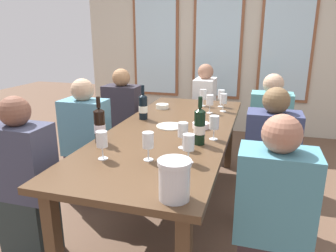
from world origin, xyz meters
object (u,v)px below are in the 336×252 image
object	(u,v)px
tasting_bowl_1	(201,125)
wine_glass_2	(203,94)
seated_person_5	(269,134)
wine_glass_5	(221,95)
white_plate_0	(170,126)
wine_glass_3	(210,100)
seated_person_1	(270,165)
wine_glass_4	(102,140)
seated_person_0	(87,145)
metal_pitcher	(174,179)
wine_bottle_1	(143,107)
wine_glass_1	(223,100)
wine_bottle_2	(200,126)
wine_glass_0	(183,130)
tasting_bowl_0	(162,106)
seated_person_2	(25,184)
seated_person_4	(123,122)
wine_glass_6	(214,124)
seated_person_6	(204,111)
wine_bottle_0	(100,125)
dining_table	(171,137)
seated_person_3	(272,224)
wine_glass_7	(189,144)

from	to	relation	value
tasting_bowl_1	wine_glass_2	size ratio (longest dim) A/B	0.76
seated_person_5	wine_glass_5	bearing A→B (deg)	166.46
white_plate_0	wine_glass_3	distance (m)	0.60
seated_person_1	seated_person_5	xyz separation A→B (m)	(0.00, 0.77, 0.00)
wine_glass_4	seated_person_0	distance (m)	0.94
metal_pitcher	wine_bottle_1	world-z (taller)	wine_bottle_1
wine_glass_3	seated_person_1	distance (m)	0.88
wine_glass_1	wine_bottle_2	bearing A→B (deg)	-92.51
seated_person_5	wine_glass_0	bearing A→B (deg)	-116.37
wine_glass_5	tasting_bowl_0	bearing A→B (deg)	-155.80
white_plate_0	wine_glass_5	distance (m)	0.90
white_plate_0	wine_glass_4	size ratio (longest dim) A/B	1.26
seated_person_2	seated_person_4	bearing A→B (deg)	90.00
wine_glass_4	wine_glass_5	distance (m)	1.68
metal_pitcher	wine_glass_6	distance (m)	0.89
wine_glass_0	seated_person_6	xyz separation A→B (m)	(-0.19, 1.91, -0.34)
wine_bottle_0	wine_bottle_1	bearing A→B (deg)	84.11
dining_table	seated_person_3	distance (m)	1.12
wine_bottle_2	wine_glass_2	bearing A→B (deg)	99.11
wine_bottle_1	wine_glass_7	world-z (taller)	wine_bottle_1
wine_glass_6	seated_person_1	xyz separation A→B (m)	(0.41, 0.16, -0.33)
wine_bottle_2	seated_person_5	distance (m)	1.21
wine_glass_5	seated_person_4	size ratio (longest dim) A/B	0.16
dining_table	tasting_bowl_1	bearing A→B (deg)	19.90
wine_glass_6	seated_person_4	xyz separation A→B (m)	(-1.12, 0.92, -0.33)
tasting_bowl_0	wine_glass_1	world-z (taller)	wine_glass_1
wine_bottle_1	tasting_bowl_1	world-z (taller)	wine_bottle_1
seated_person_6	metal_pitcher	bearing A→B (deg)	-83.11
tasting_bowl_0	tasting_bowl_1	bearing A→B (deg)	-48.46
wine_glass_4	wine_bottle_0	bearing A→B (deg)	120.38
seated_person_3	seated_person_4	world-z (taller)	same
wine_glass_0	seated_person_2	bearing A→B (deg)	-157.70
seated_person_1	seated_person_5	bearing A→B (deg)	90.00
dining_table	tasting_bowl_1	world-z (taller)	tasting_bowl_1
dining_table	wine_glass_6	size ratio (longest dim) A/B	13.43
wine_glass_3	wine_glass_0	bearing A→B (deg)	-91.11
wine_bottle_1	wine_glass_3	bearing A→B (deg)	35.91
seated_person_0	seated_person_5	xyz separation A→B (m)	(1.53, 0.78, 0.00)
wine_glass_0	wine_glass_7	size ratio (longest dim) A/B	1.00
seated_person_6	seated_person_2	bearing A→B (deg)	-108.38
wine_bottle_1	wine_glass_5	distance (m)	0.90
tasting_bowl_1	wine_glass_1	xyz separation A→B (m)	(0.10, 0.61, 0.09)
wine_glass_6	seated_person_6	distance (m)	1.75
wine_bottle_2	wine_glass_1	bearing A→B (deg)	87.49
wine_glass_5	seated_person_2	size ratio (longest dim) A/B	0.16
wine_glass_4	seated_person_4	distance (m)	1.60
tasting_bowl_1	wine_glass_0	xyz separation A→B (m)	(-0.03, -0.47, 0.10)
wine_bottle_2	wine_glass_3	xyz separation A→B (m)	(-0.07, 0.88, -0.01)
white_plate_0	wine_glass_0	bearing A→B (deg)	-64.10
tasting_bowl_0	tasting_bowl_1	size ratio (longest dim) A/B	0.96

